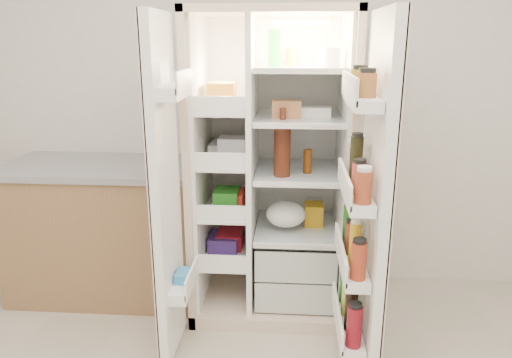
{
  "coord_description": "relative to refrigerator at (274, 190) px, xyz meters",
  "views": [
    {
      "loc": [
        0.12,
        -1.18,
        1.64
      ],
      "look_at": [
        -0.06,
        1.25,
        0.93
      ],
      "focal_mm": 34.0,
      "sensor_mm": 36.0,
      "label": 1
    }
  ],
  "objects": [
    {
      "name": "freezer_door",
      "position": [
        -0.51,
        -0.6,
        0.15
      ],
      "size": [
        0.15,
        0.4,
        1.72
      ],
      "color": "white",
      "rests_on": "floor"
    },
    {
      "name": "fridge_door",
      "position": [
        0.47,
        -0.69,
        0.13
      ],
      "size": [
        0.17,
        0.58,
        1.72
      ],
      "color": "white",
      "rests_on": "floor"
    },
    {
      "name": "refrigerator",
      "position": [
        0.0,
        0.0,
        0.0
      ],
      "size": [
        0.92,
        0.7,
        1.8
      ],
      "color": "beige",
      "rests_on": "floor"
    },
    {
      "name": "kitchen_counter",
      "position": [
        -1.1,
        0.03,
        -0.3
      ],
      "size": [
        1.21,
        0.65,
        0.88
      ],
      "color": "#896444",
      "rests_on": "floor"
    },
    {
      "name": "wall_back",
      "position": [
        -0.02,
        0.35,
        0.61
      ],
      "size": [
        4.0,
        0.02,
        2.7
      ],
      "primitive_type": "cube",
      "color": "silver",
      "rests_on": "floor"
    }
  ]
}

